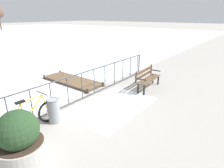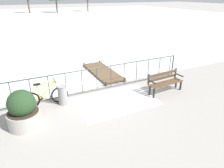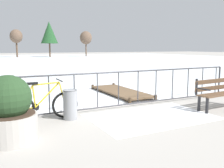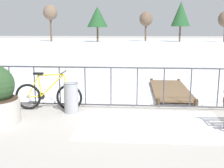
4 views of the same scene
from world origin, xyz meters
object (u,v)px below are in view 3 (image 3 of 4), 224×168
Objects in this scene: planter_with_shrub at (9,112)px; trash_bin at (70,104)px; park_bench at (219,91)px; bicycle_near_railing at (43,106)px.

planter_with_shrub is 1.70m from trash_bin.
park_bench is at bearing -11.92° from trash_bin.
planter_with_shrub is (-5.58, -0.01, 0.05)m from park_bench.
planter_with_shrub is 1.71× the size of trash_bin.
planter_with_shrub is at bearing -148.64° from trash_bin.
trash_bin is (-4.14, 0.87, -0.14)m from park_bench.
bicycle_near_railing is 2.34× the size of trash_bin.
trash_bin is (0.61, -0.16, 0.00)m from bicycle_near_railing.
planter_with_shrub is at bearing -179.94° from park_bench.
bicycle_near_railing is 1.05× the size of park_bench.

